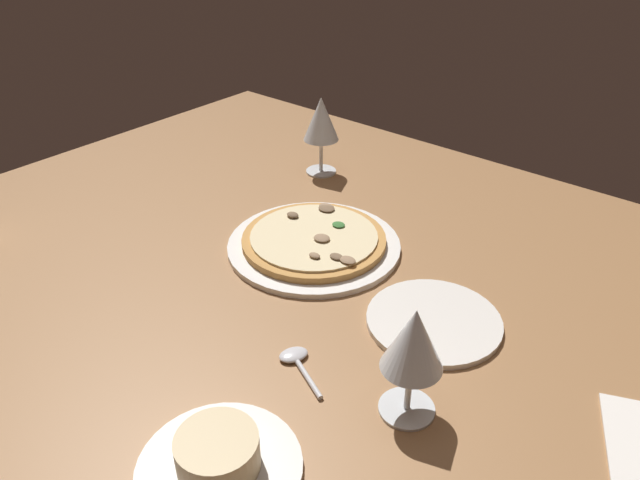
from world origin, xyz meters
TOP-DOWN VIEW (x-y plane):
  - dining_table at (0.00, 0.00)cm, footprint 150.00×110.00cm
  - pizza_main at (4.57, -2.27)cm, footprint 29.63×29.63cm
  - ramekin_on_saucer at (-16.91, 38.77)cm, footprint 18.17×18.17cm
  - wine_glass_far at (-27.72, 18.43)cm, footprint 7.31×7.31cm
  - wine_glass_near at (23.11, -26.33)cm, footprint 7.35×7.35cm
  - side_plate at (-21.76, 2.17)cm, footprint 19.39×19.39cm
  - spoon at (-12.16, 20.87)cm, footprint 9.91×6.22cm

SIDE VIEW (x-z plane):
  - dining_table at x=0.00cm, z-range 0.00..4.00cm
  - side_plate at x=-21.76cm, z-range 4.00..4.90cm
  - spoon at x=-12.16cm, z-range 3.96..4.96cm
  - pizza_main at x=4.57cm, z-range 3.49..6.85cm
  - ramekin_on_saucer at x=-16.91cm, z-range 3.32..8.29cm
  - wine_glass_far at x=-27.72cm, z-range 7.01..22.25cm
  - wine_glass_near at x=23.11cm, z-range 7.18..23.73cm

